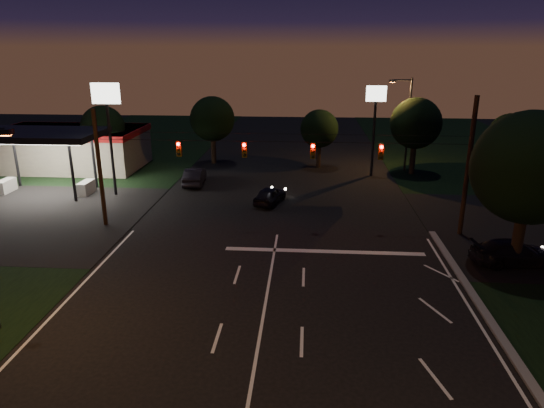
# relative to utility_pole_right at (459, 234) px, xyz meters

# --- Properties ---
(ground) EXTENTS (140.00, 140.00, 0.00)m
(ground) POSITION_rel_utility_pole_right_xyz_m (-12.00, -15.00, 0.00)
(ground) COLOR black
(ground) RESTS_ON ground
(cross_street_left) EXTENTS (20.00, 16.00, 0.02)m
(cross_street_left) POSITION_rel_utility_pole_right_xyz_m (-32.00, 1.00, 0.00)
(cross_street_left) COLOR black
(cross_street_left) RESTS_ON ground
(stop_bar) EXTENTS (12.00, 0.50, 0.01)m
(stop_bar) POSITION_rel_utility_pole_right_xyz_m (-9.00, -3.50, 0.01)
(stop_bar) COLOR silver
(stop_bar) RESTS_ON ground
(utility_pole_right) EXTENTS (0.30, 0.30, 9.00)m
(utility_pole_right) POSITION_rel_utility_pole_right_xyz_m (0.00, 0.00, 0.00)
(utility_pole_right) COLOR black
(utility_pole_right) RESTS_ON ground
(utility_pole_left) EXTENTS (0.28, 0.28, 8.00)m
(utility_pole_left) POSITION_rel_utility_pole_right_xyz_m (-24.00, 0.00, 0.00)
(utility_pole_left) COLOR black
(utility_pole_left) RESTS_ON ground
(signal_span) EXTENTS (24.00, 0.40, 1.56)m
(signal_span) POSITION_rel_utility_pole_right_xyz_m (-12.00, -0.04, 5.50)
(signal_span) COLOR black
(signal_span) RESTS_ON ground
(gas_station) EXTENTS (14.20, 16.10, 5.25)m
(gas_station) POSITION_rel_utility_pole_right_xyz_m (-33.86, 15.39, 2.38)
(gas_station) COLOR gray
(gas_station) RESTS_ON ground
(pole_sign_left_near) EXTENTS (2.20, 0.30, 9.10)m
(pole_sign_left_near) POSITION_rel_utility_pole_right_xyz_m (-26.00, 7.00, 6.98)
(pole_sign_left_near) COLOR black
(pole_sign_left_near) RESTS_ON ground
(pole_sign_right) EXTENTS (1.80, 0.30, 8.40)m
(pole_sign_right) POSITION_rel_utility_pole_right_xyz_m (-4.00, 15.00, 6.24)
(pole_sign_right) COLOR black
(pole_sign_right) RESTS_ON ground
(street_light_right_far) EXTENTS (2.20, 0.35, 9.00)m
(street_light_right_far) POSITION_rel_utility_pole_right_xyz_m (-0.76, 17.00, 5.24)
(street_light_right_far) COLOR black
(street_light_right_far) RESTS_ON ground
(tree_right_near) EXTENTS (6.00, 6.00, 8.76)m
(tree_right_near) POSITION_rel_utility_pole_right_xyz_m (1.53, -4.83, 5.68)
(tree_right_near) COLOR black
(tree_right_near) RESTS_ON ground
(tree_far_a) EXTENTS (4.20, 4.20, 6.42)m
(tree_far_a) POSITION_rel_utility_pole_right_xyz_m (-29.98, 15.12, 4.26)
(tree_far_a) COLOR black
(tree_far_a) RESTS_ON ground
(tree_far_b) EXTENTS (4.60, 4.60, 6.98)m
(tree_far_b) POSITION_rel_utility_pole_right_xyz_m (-19.98, 19.13, 4.61)
(tree_far_b) COLOR black
(tree_far_b) RESTS_ON ground
(tree_far_c) EXTENTS (3.80, 3.80, 5.86)m
(tree_far_c) POSITION_rel_utility_pole_right_xyz_m (-8.98, 18.10, 3.90)
(tree_far_c) COLOR black
(tree_far_c) RESTS_ON ground
(tree_far_d) EXTENTS (4.80, 4.80, 7.30)m
(tree_far_d) POSITION_rel_utility_pole_right_xyz_m (0.02, 16.13, 4.83)
(tree_far_d) COLOR black
(tree_far_d) RESTS_ON ground
(tree_far_e) EXTENTS (4.00, 4.00, 6.18)m
(tree_far_e) POSITION_rel_utility_pole_right_xyz_m (8.02, 14.11, 4.11)
(tree_far_e) COLOR black
(tree_far_e) RESTS_ON ground
(car_oncoming_a) EXTENTS (2.65, 4.24, 1.35)m
(car_oncoming_a) POSITION_rel_utility_pole_right_xyz_m (-13.00, 5.67, 0.67)
(car_oncoming_a) COLOR black
(car_oncoming_a) RESTS_ON ground
(car_oncoming_b) EXTENTS (1.89, 4.57, 1.47)m
(car_oncoming_b) POSITION_rel_utility_pole_right_xyz_m (-20.16, 10.71, 0.74)
(car_oncoming_b) COLOR black
(car_oncoming_b) RESTS_ON ground
(car_cross) EXTENTS (5.04, 2.56, 1.40)m
(car_cross) POSITION_rel_utility_pole_right_xyz_m (1.65, -4.50, 0.70)
(car_cross) COLOR black
(car_cross) RESTS_ON ground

